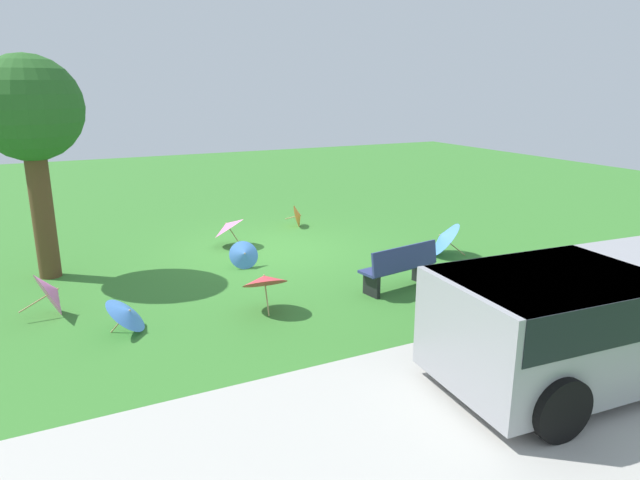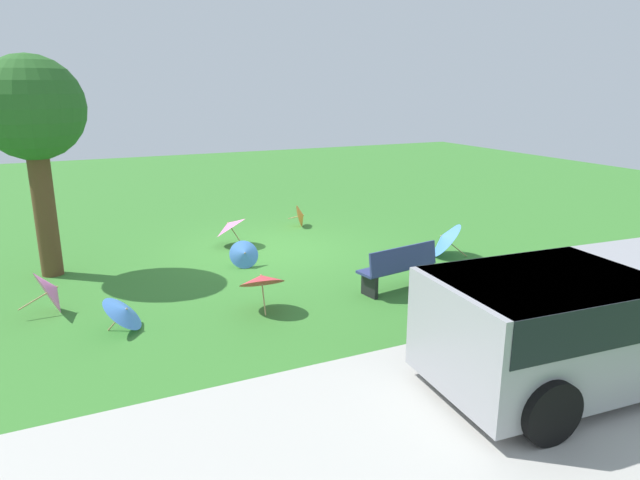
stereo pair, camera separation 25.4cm
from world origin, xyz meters
TOP-DOWN VIEW (x-y plane):
  - ground at (0.00, 0.00)m, footprint 40.00×40.00m
  - road_strip at (0.00, 7.61)m, footprint 40.00×4.00m
  - van_dark at (-1.62, 7.46)m, footprint 4.72×2.38m
  - park_bench at (-1.23, 3.58)m, footprint 1.66×0.73m
  - shade_tree at (4.74, -0.27)m, footprint 2.02×2.02m
  - parasol_blue_0 at (0.98, 0.96)m, footprint 0.66×0.57m
  - parasol_red_1 at (1.44, 3.40)m, footprint 0.89×0.87m
  - parasol_blue_1 at (-3.41, 2.10)m, footprint 1.09×1.16m
  - parasol_orange_0 at (-1.58, -1.88)m, footprint 0.60×0.66m
  - parasol_blue_2 at (3.71, 3.26)m, footprint 0.83×0.90m
  - parasol_pink_0 at (0.78, -0.83)m, footprint 1.12×1.13m
  - parasol_pink_2 at (4.74, 1.98)m, footprint 0.88×0.91m

SIDE VIEW (x-z plane):
  - ground at x=0.00m, z-range 0.00..0.00m
  - road_strip at x=0.00m, z-range 0.00..0.01m
  - parasol_blue_0 at x=0.98m, z-range 0.00..0.60m
  - parasol_orange_0 at x=-1.58m, z-range 0.00..0.61m
  - parasol_blue_2 at x=3.71m, z-range 0.02..0.63m
  - parasol_pink_2 at x=4.74m, z-range 0.00..0.83m
  - parasol_blue_1 at x=-3.41m, z-range 0.00..0.85m
  - park_bench at x=-1.23m, z-range 0.01..0.92m
  - parasol_pink_0 at x=0.78m, z-range 0.11..0.91m
  - parasol_red_1 at x=1.44m, z-range 0.16..0.97m
  - van_dark at x=-1.62m, z-range 0.15..1.68m
  - shade_tree at x=4.74m, z-range 1.07..5.46m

